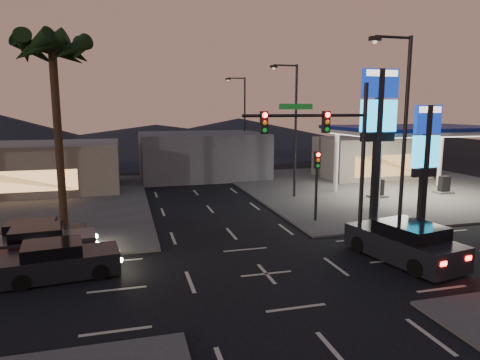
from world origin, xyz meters
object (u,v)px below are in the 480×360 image
object	(u,v)px
gas_station	(415,131)
car_lane_a_front	(60,261)
pylon_sign_short	(426,147)
traffic_signal_mast	(330,143)
car_lane_b_front	(43,243)
pylon_sign_tall	(379,116)
car_lane_b_mid	(37,236)
suv_station	(405,243)

from	to	relation	value
gas_station	car_lane_a_front	xyz separation A→B (m)	(-24.23, -10.13, -4.38)
pylon_sign_short	traffic_signal_mast	world-z (taller)	traffic_signal_mast
gas_station	pylon_sign_short	xyz separation A→B (m)	(-5.00, -7.50, -0.42)
gas_station	pylon_sign_short	world-z (taller)	pylon_sign_short
gas_station	car_lane_b_front	world-z (taller)	gas_station
pylon_sign_tall	traffic_signal_mast	bearing A→B (deg)	-143.48
pylon_sign_short	traffic_signal_mast	distance (m)	7.69
traffic_signal_mast	car_lane_b_mid	distance (m)	14.82
car_lane_b_mid	gas_station	bearing A→B (deg)	13.28
traffic_signal_mast	pylon_sign_tall	bearing A→B (deg)	36.52
pylon_sign_tall	car_lane_b_mid	xyz separation A→B (m)	(-18.29, 0.41, -5.72)
traffic_signal_mast	suv_station	xyz separation A→B (m)	(2.76, -2.14, -4.39)
car_lane_a_front	car_lane_b_mid	xyz separation A→B (m)	(-1.56, 4.04, -0.02)
pylon_sign_tall	car_lane_b_front	xyz separation A→B (m)	(-17.77, -0.96, -5.70)
pylon_sign_tall	pylon_sign_short	bearing A→B (deg)	-21.80
pylon_sign_tall	car_lane_b_mid	size ratio (longest dim) A/B	2.01
pylon_sign_tall	car_lane_a_front	xyz separation A→B (m)	(-16.73, -3.63, -5.70)
gas_station	suv_station	distance (m)	15.99
car_lane_b_front	suv_station	world-z (taller)	suv_station
gas_station	car_lane_b_mid	distance (m)	26.86
car_lane_b_front	car_lane_b_mid	xyz separation A→B (m)	(-0.52, 1.37, -0.02)
pylon_sign_short	suv_station	bearing A→B (deg)	-133.96
pylon_sign_short	car_lane_b_mid	bearing A→B (deg)	176.12
gas_station	pylon_sign_tall	world-z (taller)	pylon_sign_tall
gas_station	traffic_signal_mast	xyz separation A→B (m)	(-12.24, -10.01, 0.15)
car_lane_a_front	car_lane_b_front	xyz separation A→B (m)	(-1.04, 2.67, -0.01)
gas_station	car_lane_b_front	xyz separation A→B (m)	(-25.27, -7.46, -4.39)
gas_station	pylon_sign_tall	distance (m)	10.01
gas_station	pylon_sign_short	bearing A→B (deg)	-123.69
pylon_sign_tall	car_lane_a_front	size ratio (longest dim) A/B	1.89
traffic_signal_mast	car_lane_b_mid	world-z (taller)	traffic_signal_mast
pylon_sign_short	car_lane_b_front	world-z (taller)	pylon_sign_short
pylon_sign_tall	pylon_sign_short	xyz separation A→B (m)	(2.50, -1.00, -1.74)
gas_station	suv_station	world-z (taller)	gas_station
car_lane_b_mid	traffic_signal_mast	bearing A→B (deg)	-16.15
traffic_signal_mast	suv_station	world-z (taller)	traffic_signal_mast
car_lane_a_front	suv_station	size ratio (longest dim) A/B	0.83
car_lane_b_mid	pylon_sign_tall	bearing A→B (deg)	-1.29
pylon_sign_short	car_lane_b_front	bearing A→B (deg)	179.89
suv_station	pylon_sign_short	bearing A→B (deg)	46.04
traffic_signal_mast	car_lane_a_front	distance (m)	12.82
traffic_signal_mast	car_lane_a_front	bearing A→B (deg)	-179.44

